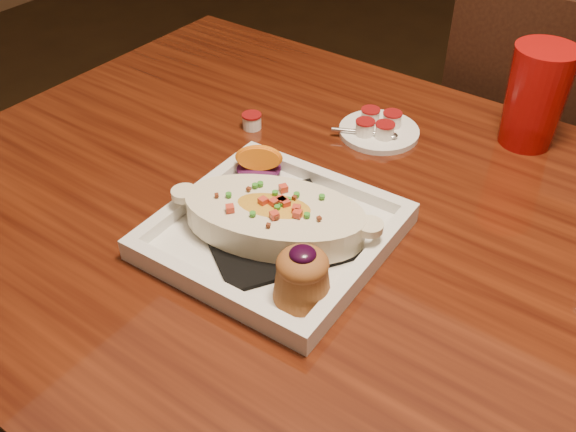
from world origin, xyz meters
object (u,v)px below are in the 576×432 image
Objects in this scene: table at (408,314)px; chair_far at (540,181)px; plate at (276,226)px; saucer at (377,129)px; red_tumbler at (536,97)px.

chair_far is (-0.00, 0.63, -0.15)m from table.
saucer is (-0.03, 0.31, -0.02)m from plate.
red_tumbler is (0.01, 0.35, 0.18)m from table.
red_tumbler reaches higher than saucer.
chair_far reaches higher than table.
plate is at bearing -154.71° from table.
plate reaches higher than table.
saucer is 0.81× the size of red_tumbler.
plate is (-0.16, -0.08, 0.13)m from table.
table is 0.22m from plate.
red_tumbler reaches higher than plate.
table is at bearing 90.00° from chair_far.
table is 0.32m from saucer.
plate is 1.81× the size of red_tumbler.
table is at bearing -50.46° from saucer.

